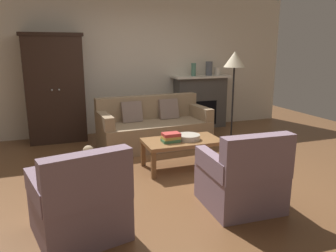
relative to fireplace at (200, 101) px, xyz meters
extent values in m
plane|color=brown|center=(-1.55, -2.30, -0.57)|extent=(9.60, 9.60, 0.00)
cube|color=silver|center=(-1.55, 0.25, 0.83)|extent=(7.20, 0.10, 2.80)
cube|color=#4C4947|center=(0.00, 0.00, -0.03)|extent=(1.10, 0.36, 1.08)
cube|color=black|center=(0.00, -0.18, -0.23)|extent=(0.60, 0.01, 0.52)
cube|color=white|center=(0.00, -0.02, 0.53)|extent=(1.26, 0.48, 0.04)
cube|color=black|center=(-2.95, -0.08, 0.38)|extent=(1.00, 0.52, 1.89)
cube|color=black|center=(-2.95, -0.08, 1.36)|extent=(1.06, 0.55, 0.06)
sphere|color=#ADAFB5|center=(-3.01, -0.35, 0.42)|extent=(0.04, 0.04, 0.04)
sphere|color=#ADAFB5|center=(-2.89, -0.35, 0.42)|extent=(0.04, 0.04, 0.04)
cube|color=#937A5B|center=(-1.37, -1.05, -0.35)|extent=(1.95, 0.96, 0.44)
cube|color=#937A5B|center=(-1.39, -0.71, 0.08)|extent=(1.91, 0.31, 0.42)
cube|color=#937A5B|center=(-2.25, -1.11, -0.02)|extent=(0.21, 0.81, 0.22)
cube|color=#937A5B|center=(-0.49, -1.00, -0.02)|extent=(0.21, 0.81, 0.22)
cube|color=#7F6B60|center=(-1.73, -0.88, 0.04)|extent=(0.37, 0.21, 0.37)
cube|color=#7F6B60|center=(-1.03, -0.83, 0.04)|extent=(0.37, 0.21, 0.37)
cube|color=olive|center=(-1.31, -2.19, -0.17)|extent=(1.10, 0.60, 0.05)
cube|color=brown|center=(-1.82, -2.45, -0.38)|extent=(0.06, 0.06, 0.37)
cube|color=brown|center=(-0.80, -2.45, -0.38)|extent=(0.06, 0.06, 0.37)
cube|color=brown|center=(-1.82, -1.93, -0.38)|extent=(0.06, 0.06, 0.37)
cube|color=brown|center=(-0.80, -1.93, -0.38)|extent=(0.06, 0.06, 0.37)
cylinder|color=beige|center=(-1.22, -2.21, -0.11)|extent=(0.33, 0.33, 0.07)
cube|color=#427A4C|center=(-1.51, -2.24, -0.13)|extent=(0.24, 0.17, 0.04)
cube|color=gold|center=(-1.50, -2.23, -0.09)|extent=(0.25, 0.19, 0.04)
cube|color=#B73833|center=(-1.49, -2.23, -0.04)|extent=(0.24, 0.17, 0.05)
cylinder|color=slate|center=(-0.18, -0.02, 0.68)|extent=(0.10, 0.10, 0.27)
cylinder|color=#565B66|center=(0.18, -0.02, 0.70)|extent=(0.14, 0.14, 0.29)
cylinder|color=beige|center=(0.38, -0.02, 0.64)|extent=(0.14, 0.14, 0.17)
cube|color=gray|center=(-2.87, -3.48, -0.36)|extent=(0.91, 0.91, 0.42)
cube|color=gray|center=(-2.80, -3.78, 0.08)|extent=(0.78, 0.33, 0.46)
cube|color=gray|center=(-2.55, -3.41, -0.05)|extent=(0.27, 0.71, 0.20)
cube|color=gray|center=(-3.19, -3.55, -0.05)|extent=(0.27, 0.71, 0.20)
cube|color=gray|center=(-1.15, -3.48, -0.36)|extent=(0.79, 0.79, 0.42)
cube|color=gray|center=(-1.16, -3.79, 0.08)|extent=(0.77, 0.19, 0.46)
cube|color=gray|center=(-0.82, -3.49, -0.05)|extent=(0.15, 0.70, 0.20)
cube|color=gray|center=(-1.48, -3.47, -0.05)|extent=(0.15, 0.70, 0.20)
cylinder|color=black|center=(-0.10, -1.50, -0.56)|extent=(0.26, 0.26, 0.02)
cylinder|color=black|center=(-0.10, -1.50, 0.13)|extent=(0.03, 0.03, 1.40)
cone|color=beige|center=(-0.10, -1.50, 0.94)|extent=(0.36, 0.36, 0.26)
ellipsoid|color=tan|center=(-2.67, -2.14, -0.32)|extent=(0.31, 0.44, 0.22)
sphere|color=tan|center=(-2.60, -1.91, -0.26)|extent=(0.15, 0.15, 0.15)
cylinder|color=tan|center=(-2.69, -2.01, -0.50)|extent=(0.06, 0.06, 0.14)
cylinder|color=tan|center=(-2.58, -2.04, -0.50)|extent=(0.06, 0.06, 0.14)
cylinder|color=tan|center=(-2.76, -2.24, -0.50)|extent=(0.06, 0.06, 0.14)
cylinder|color=tan|center=(-2.65, -2.27, -0.50)|extent=(0.06, 0.06, 0.14)
sphere|color=tan|center=(-2.74, -2.36, -0.30)|extent=(0.06, 0.06, 0.06)
camera|label=1|loc=(-3.02, -6.37, 1.14)|focal=35.05mm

